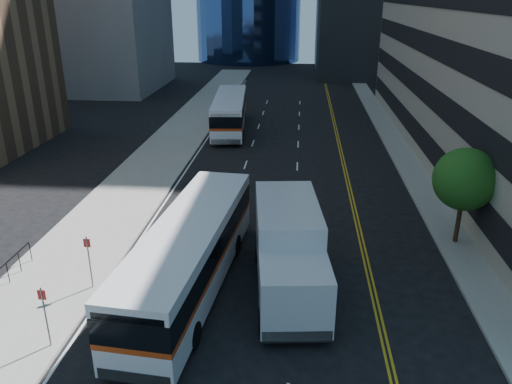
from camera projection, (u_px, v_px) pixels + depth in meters
The scene contains 7 objects.
ground at pixel (278, 328), 19.83m from camera, with size 160.00×160.00×0.00m, color black.
sidewalk_west at pixel (173, 144), 43.80m from camera, with size 5.00×90.00×0.15m, color gray.
sidewalk_east at pixel (399, 149), 42.17m from camera, with size 2.00×90.00×0.15m, color gray.
street_tree at pixel (465, 179), 25.13m from camera, with size 3.20×3.20×5.10m.
bus_front at pixel (190, 253), 21.79m from camera, with size 3.94×13.00×3.30m.
bus_rear at pixel (230, 112), 47.84m from camera, with size 3.78×12.85×3.27m.
box_truck at pixel (289, 251), 21.61m from camera, with size 3.58×8.17×3.79m.
Camera 1 is at (0.60, -16.42, 12.39)m, focal length 35.00 mm.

